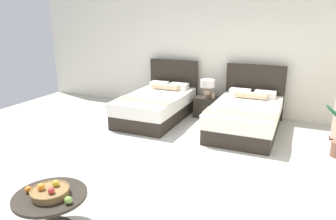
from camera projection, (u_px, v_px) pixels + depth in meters
name	position (u px, v px, depth m)	size (l,w,h in m)	color
ground_plane	(159.00, 161.00, 5.32)	(10.04, 10.06, 0.02)	#B5B1A7
wall_back	(216.00, 56.00, 7.75)	(10.04, 0.12, 2.76)	silver
bed_near_window	(157.00, 105.00, 7.40)	(1.28, 2.20, 1.25)	black
bed_near_corner	(246.00, 116.00, 6.61)	(1.34, 2.16, 1.25)	black
nightstand	(206.00, 107.00, 7.57)	(0.52, 0.45, 0.47)	black
table_lamp	(207.00, 86.00, 7.45)	(0.34, 0.34, 0.42)	tan
vase	(213.00, 95.00, 7.39)	(0.09, 0.09, 0.15)	gray
coffee_table	(51.00, 203.00, 3.53)	(0.80, 0.80, 0.44)	black
fruit_bowl	(50.00, 192.00, 3.47)	(0.42, 0.42, 0.15)	olive
loose_apple	(68.00, 200.00, 3.33)	(0.08, 0.08, 0.08)	#80AA48
loose_orange	(28.00, 189.00, 3.54)	(0.08, 0.08, 0.08)	orange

